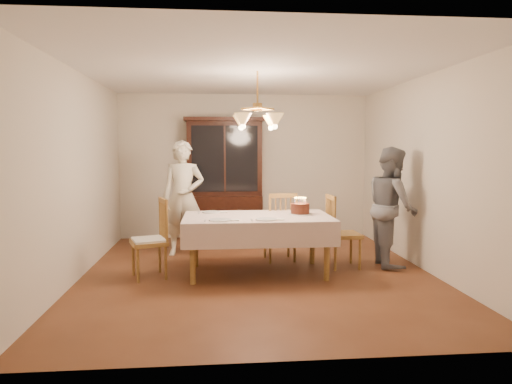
{
  "coord_description": "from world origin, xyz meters",
  "views": [
    {
      "loc": [
        -0.55,
        -5.83,
        1.63
      ],
      "look_at": [
        0.0,
        0.2,
        1.05
      ],
      "focal_mm": 32.0,
      "sensor_mm": 36.0,
      "label": 1
    }
  ],
  "objects": [
    {
      "name": "chandelier",
      "position": [
        -0.0,
        -0.0,
        1.98
      ],
      "size": [
        0.62,
        0.62,
        0.73
      ],
      "color": "#BF8C3F",
      "rests_on": "ground"
    },
    {
      "name": "chair_far_side",
      "position": [
        0.39,
        0.65,
        0.44
      ],
      "size": [
        0.48,
        0.46,
        1.0
      ],
      "color": "brown",
      "rests_on": "ground"
    },
    {
      "name": "room_shell",
      "position": [
        0.0,
        0.0,
        1.58
      ],
      "size": [
        5.0,
        5.0,
        5.0
      ],
      "color": "white",
      "rests_on": "ground"
    },
    {
      "name": "dining_table",
      "position": [
        0.0,
        0.0,
        0.68
      ],
      "size": [
        1.9,
        1.1,
        0.76
      ],
      "color": "brown",
      "rests_on": "ground"
    },
    {
      "name": "china_hutch",
      "position": [
        -0.37,
        2.25,
        1.04
      ],
      "size": [
        1.38,
        0.54,
        2.16
      ],
      "color": "black",
      "rests_on": "ground"
    },
    {
      "name": "adult_in_grey",
      "position": [
        1.9,
        0.25,
        0.83
      ],
      "size": [
        0.68,
        0.85,
        1.66
      ],
      "primitive_type": "imported",
      "rotation": [
        0.0,
        0.0,
        1.5
      ],
      "color": "slate",
      "rests_on": "ground"
    },
    {
      "name": "elderly_woman",
      "position": [
        -1.03,
        1.14,
        0.88
      ],
      "size": [
        0.67,
        0.48,
        1.75
      ],
      "primitive_type": "imported",
      "rotation": [
        0.0,
        0.0,
        -0.09
      ],
      "color": "beige",
      "rests_on": "ground"
    },
    {
      "name": "place_setting_far_left",
      "position": [
        -0.58,
        0.35,
        0.77
      ],
      "size": [
        0.39,
        0.25,
        0.02
      ],
      "color": "white",
      "rests_on": "dining_table"
    },
    {
      "name": "ground",
      "position": [
        0.0,
        0.0,
        0.0
      ],
      "size": [
        5.0,
        5.0,
        0.0
      ],
      "primitive_type": "plane",
      "color": "#522B17",
      "rests_on": "ground"
    },
    {
      "name": "chair_left_end",
      "position": [
        -1.37,
        -0.08,
        0.45
      ],
      "size": [
        0.54,
        0.55,
        1.0
      ],
      "color": "brown",
      "rests_on": "ground"
    },
    {
      "name": "birthday_cake",
      "position": [
        0.57,
        0.07,
        0.83
      ],
      "size": [
        0.3,
        0.3,
        0.23
      ],
      "color": "white",
      "rests_on": "dining_table"
    },
    {
      "name": "chair_right_end",
      "position": [
        1.19,
        0.2,
        0.44
      ],
      "size": [
        0.44,
        0.45,
        1.0
      ],
      "color": "brown",
      "rests_on": "ground"
    },
    {
      "name": "place_setting_near_right",
      "position": [
        0.09,
        -0.35,
        0.77
      ],
      "size": [
        0.41,
        0.26,
        0.02
      ],
      "color": "white",
      "rests_on": "dining_table"
    },
    {
      "name": "place_setting_near_left",
      "position": [
        -0.48,
        -0.35,
        0.77
      ],
      "size": [
        0.42,
        0.27,
        0.02
      ],
      "color": "white",
      "rests_on": "dining_table"
    }
  ]
}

